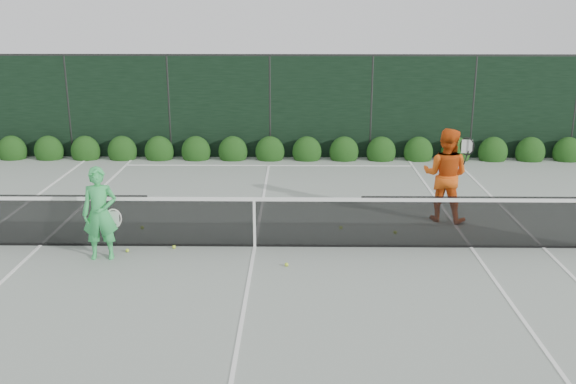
{
  "coord_description": "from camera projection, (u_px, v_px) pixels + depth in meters",
  "views": [
    {
      "loc": [
        0.79,
        -11.43,
        4.44
      ],
      "look_at": [
        0.63,
        0.3,
        1.0
      ],
      "focal_mm": 40.0,
      "sensor_mm": 36.0,
      "label": 1
    }
  ],
  "objects": [
    {
      "name": "tennis_balls",
      "position": [
        246.0,
        241.0,
        12.43
      ],
      "size": [
        5.23,
        2.04,
        0.07
      ],
      "color": "#C2E532",
      "rests_on": "ground"
    },
    {
      "name": "player_man",
      "position": [
        445.0,
        175.0,
        13.46
      ],
      "size": [
        1.19,
        1.09,
        1.99
      ],
      "rotation": [
        0.0,
        0.0,
        2.72
      ],
      "color": "#E35513",
      "rests_on": "ground"
    },
    {
      "name": "tennis_net",
      "position": [
        253.0,
        220.0,
        12.08
      ],
      "size": [
        12.9,
        0.1,
        1.07
      ],
      "color": "black",
      "rests_on": "ground"
    },
    {
      "name": "player_woman",
      "position": [
        100.0,
        214.0,
        11.45
      ],
      "size": [
        0.68,
        0.47,
        1.7
      ],
      "rotation": [
        0.0,
        0.0,
        0.11
      ],
      "color": "green",
      "rests_on": "ground"
    },
    {
      "name": "hedge_row",
      "position": [
        270.0,
        152.0,
        19.03
      ],
      "size": [
        31.66,
        0.65,
        0.94
      ],
      "color": "#0F380F",
      "rests_on": "ground"
    },
    {
      "name": "windscreen_fence",
      "position": [
        241.0,
        216.0,
        9.2
      ],
      "size": [
        32.0,
        21.07,
        3.06
      ],
      "color": "black",
      "rests_on": "ground"
    },
    {
      "name": "court_lines",
      "position": [
        255.0,
        246.0,
        12.23
      ],
      "size": [
        11.03,
        23.83,
        0.01
      ],
      "color": "white",
      "rests_on": "ground"
    },
    {
      "name": "ground",
      "position": [
        255.0,
        247.0,
        12.23
      ],
      "size": [
        80.0,
        80.0,
        0.0
      ],
      "primitive_type": "plane",
      "color": "gray",
      "rests_on": "ground"
    }
  ]
}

